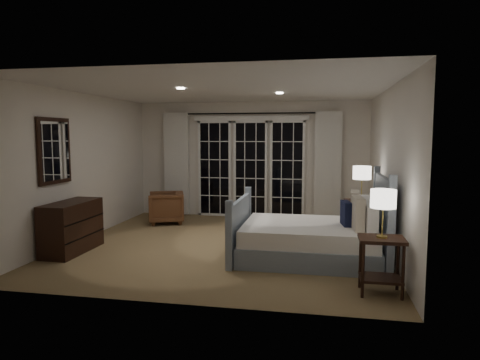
% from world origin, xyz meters
% --- Properties ---
extents(floor, '(5.00, 5.00, 0.00)m').
position_xyz_m(floor, '(0.00, 0.00, 0.00)').
color(floor, olive).
rests_on(floor, ground).
extents(ceiling, '(5.00, 5.00, 0.00)m').
position_xyz_m(ceiling, '(0.00, 0.00, 2.50)').
color(ceiling, silver).
rests_on(ceiling, wall_back).
extents(wall_left, '(0.02, 5.00, 2.50)m').
position_xyz_m(wall_left, '(-2.50, 0.00, 1.25)').
color(wall_left, silver).
rests_on(wall_left, floor).
extents(wall_right, '(0.02, 5.00, 2.50)m').
position_xyz_m(wall_right, '(2.50, 0.00, 1.25)').
color(wall_right, silver).
rests_on(wall_right, floor).
extents(wall_back, '(5.00, 0.02, 2.50)m').
position_xyz_m(wall_back, '(0.00, 2.50, 1.25)').
color(wall_back, silver).
rests_on(wall_back, floor).
extents(wall_front, '(5.00, 0.02, 2.50)m').
position_xyz_m(wall_front, '(0.00, -2.50, 1.25)').
color(wall_front, silver).
rests_on(wall_front, floor).
extents(french_doors, '(2.50, 0.04, 2.20)m').
position_xyz_m(french_doors, '(0.00, 2.46, 1.09)').
color(french_doors, black).
rests_on(french_doors, wall_back).
extents(curtain_rod, '(3.50, 0.03, 0.03)m').
position_xyz_m(curtain_rod, '(0.00, 2.40, 2.25)').
color(curtain_rod, black).
rests_on(curtain_rod, wall_back).
extents(curtain_left, '(0.55, 0.10, 2.25)m').
position_xyz_m(curtain_left, '(-1.65, 2.38, 1.15)').
color(curtain_left, silver).
rests_on(curtain_left, curtain_rod).
extents(curtain_right, '(0.55, 0.10, 2.25)m').
position_xyz_m(curtain_right, '(1.65, 2.38, 1.15)').
color(curtain_right, silver).
rests_on(curtain_right, curtain_rod).
extents(downlight_a, '(0.12, 0.12, 0.01)m').
position_xyz_m(downlight_a, '(0.80, 0.60, 2.49)').
color(downlight_a, white).
rests_on(downlight_a, ceiling).
extents(downlight_b, '(0.12, 0.12, 0.01)m').
position_xyz_m(downlight_b, '(-0.60, -0.40, 2.49)').
color(downlight_b, white).
rests_on(downlight_b, ceiling).
extents(bed, '(2.09, 1.49, 1.21)m').
position_xyz_m(bed, '(1.42, -0.53, 0.31)').
color(bed, gray).
rests_on(bed, floor).
extents(nightstand_left, '(0.50, 0.40, 0.65)m').
position_xyz_m(nightstand_left, '(2.19, -1.79, 0.43)').
color(nightstand_left, black).
rests_on(nightstand_left, floor).
extents(nightstand_right, '(0.54, 0.43, 0.70)m').
position_xyz_m(nightstand_right, '(2.18, 0.61, 0.47)').
color(nightstand_right, black).
rests_on(nightstand_right, floor).
extents(lamp_left, '(0.28, 0.28, 0.54)m').
position_xyz_m(lamp_left, '(2.19, -1.79, 1.08)').
color(lamp_left, '#CDB452').
rests_on(lamp_left, nightstand_left).
extents(lamp_right, '(0.30, 0.30, 0.58)m').
position_xyz_m(lamp_right, '(2.18, 0.61, 1.16)').
color(lamp_right, '#CDB452').
rests_on(lamp_right, nightstand_right).
extents(armchair, '(0.89, 0.88, 0.64)m').
position_xyz_m(armchair, '(-1.58, 1.50, 0.32)').
color(armchair, brown).
rests_on(armchair, floor).
extents(dresser, '(0.47, 1.10, 0.78)m').
position_xyz_m(dresser, '(-2.23, -0.84, 0.39)').
color(dresser, black).
rests_on(dresser, floor).
extents(mirror, '(0.05, 0.85, 1.00)m').
position_xyz_m(mirror, '(-2.47, -0.84, 1.55)').
color(mirror, black).
rests_on(mirror, wall_left).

